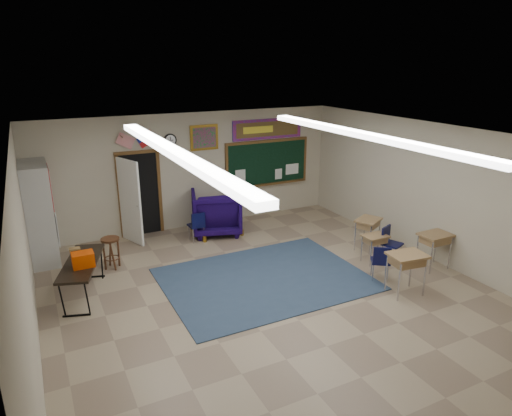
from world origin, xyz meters
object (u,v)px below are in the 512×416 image
wingback_armchair (216,212)px  student_desk_front_right (367,232)px  student_desk_front_left (374,247)px  wooden_stool (111,253)px  folding_table (83,277)px

wingback_armchair → student_desk_front_right: bearing=154.1°
wingback_armchair → student_desk_front_left: wingback_armchair is taller
wingback_armchair → student_desk_front_right: 3.78m
wingback_armchair → student_desk_front_left: 4.05m
student_desk_front_right → student_desk_front_left: bearing=-144.6°
student_desk_front_right → wooden_stool: size_ratio=1.12×
student_desk_front_right → folding_table: (-6.23, 0.61, -0.03)m
wingback_armchair → student_desk_front_right: size_ratio=1.61×
student_desk_front_left → folding_table: bearing=168.8°
wooden_stool → wingback_armchair: bearing=18.9°
wingback_armchair → folding_table: size_ratio=0.68×
student_desk_front_left → folding_table: (-5.88, 1.27, 0.03)m
student_desk_front_right → wooden_stool: bearing=137.0°
wingback_armchair → wooden_stool: size_ratio=1.80×
student_desk_front_right → folding_table: folding_table is taller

